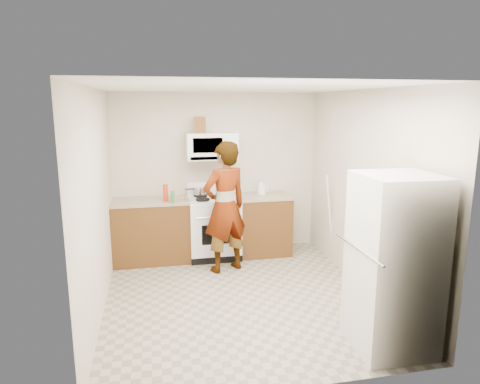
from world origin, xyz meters
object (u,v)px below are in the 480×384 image
object	(u,v)px
person	(225,207)
kettle	(262,189)
fridge	(393,264)
saucepan	(199,191)
gas_range	(214,226)
microwave	(212,146)

from	to	relation	value
person	kettle	world-z (taller)	person
fridge	person	bearing A→B (deg)	120.39
fridge	saucepan	xyz separation A→B (m)	(-1.49, 3.03, 0.16)
gas_range	microwave	distance (m)	1.22
gas_range	saucepan	bearing A→B (deg)	136.96
microwave	person	world-z (taller)	microwave
microwave	saucepan	bearing A→B (deg)	165.04
microwave	kettle	world-z (taller)	microwave
gas_range	kettle	xyz separation A→B (m)	(0.78, 0.11, 0.53)
microwave	person	xyz separation A→B (m)	(0.08, -0.72, -0.78)
person	saucepan	distance (m)	0.82
fridge	saucepan	bearing A→B (deg)	118.19
person	fridge	world-z (taller)	person
gas_range	kettle	bearing A→B (deg)	7.88
person	fridge	distance (m)	2.57
kettle	saucepan	world-z (taller)	kettle
person	kettle	distance (m)	1.00
gas_range	person	bearing A→B (deg)	-82.55
gas_range	microwave	world-z (taller)	microwave
microwave	kettle	bearing A→B (deg)	-1.43
gas_range	kettle	size ratio (longest dim) A/B	7.03
saucepan	kettle	bearing A→B (deg)	-4.15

